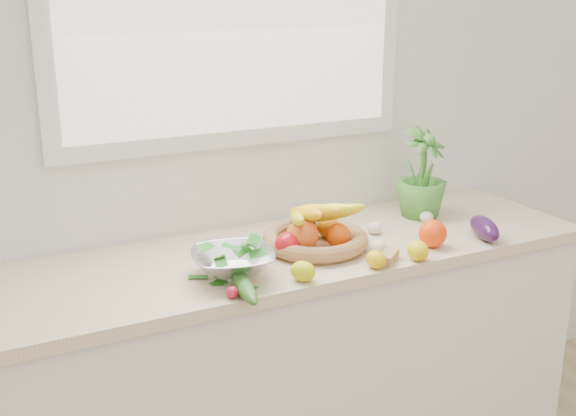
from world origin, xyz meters
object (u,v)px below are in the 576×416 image
cucumber (243,285)px  potted_herb (422,173)px  fruit_basket (315,234)px  colander_with_spinach (233,257)px  eggplant (484,228)px  apple (287,246)px

cucumber → potted_herb: (0.88, 0.35, 0.15)m
fruit_basket → colander_with_spinach: fruit_basket is taller
colander_with_spinach → eggplant: bearing=-5.0°
eggplant → fruit_basket: size_ratio=0.43×
potted_herb → colander_with_spinach: (-0.86, -0.23, -0.10)m
colander_with_spinach → cucumber: bearing=-99.9°
fruit_basket → colander_with_spinach: 0.35m
eggplant → colander_with_spinach: (-0.91, 0.08, 0.03)m
eggplant → cucumber: (-0.93, -0.05, -0.01)m
apple → fruit_basket: (0.12, 0.04, 0.01)m
eggplant → colander_with_spinach: 0.91m
fruit_basket → eggplant: bearing=-17.8°
apple → colander_with_spinach: (-0.22, -0.06, 0.02)m
fruit_basket → colander_with_spinach: size_ratio=1.49×
apple → potted_herb: (0.65, 0.16, 0.13)m
apple → fruit_basket: size_ratio=0.20×
apple → potted_herb: bearing=14.1°
cucumber → fruit_basket: size_ratio=0.60×
cucumber → potted_herb: 0.96m
potted_herb → colander_with_spinach: bearing=-165.3°
eggplant → potted_herb: (-0.04, 0.30, 0.13)m
apple → cucumber: (-0.24, -0.19, -0.02)m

